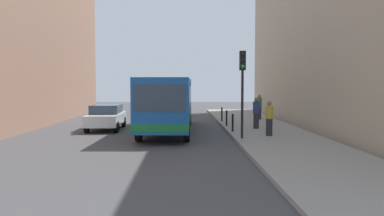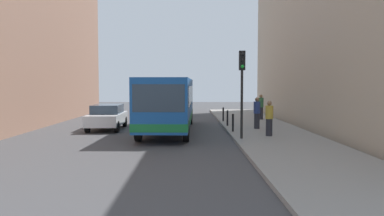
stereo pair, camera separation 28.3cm
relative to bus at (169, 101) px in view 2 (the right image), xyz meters
The scene contains 13 objects.
ground_plane 3.36m from the bus, 88.60° to the right, with size 80.00×80.00×0.00m, color #424244.
sidewalk 6.40m from the bus, 27.80° to the right, with size 4.40×40.00×0.15m, color gray.
building_right 12.68m from the bus, ahead, with size 7.00×32.00×13.61m, color #B2A38C.
bus is the anchor object (origin of this frame).
car_beside_bus 3.98m from the bus, 165.25° to the left, with size 1.92×4.43×1.48m.
car_behind_bus 10.24m from the bus, 91.49° to the left, with size 1.94×4.44×1.48m.
traffic_light 5.62m from the bus, 48.54° to the right, with size 0.28×0.33×4.10m.
bollard_near 3.94m from the bus, 21.28° to the right, with size 0.11×0.11×0.95m, color black.
bollard_mid 4.02m from the bus, 24.39° to the left, with size 0.11×0.11×0.95m, color black.
bollard_far 5.87m from the bus, 52.36° to the left, with size 0.11×0.11×0.95m, color black.
pedestrian_near_signal 6.06m from the bus, 31.99° to the right, with size 0.38×0.38×1.73m.
pedestrian_mid_sidewalk 5.10m from the bus, ahead, with size 0.38×0.38×1.80m.
pedestrian_far_sidewalk 8.70m from the bus, 42.77° to the left, with size 0.38×0.38×1.81m.
Camera 2 is at (1.07, -19.43, 2.69)m, focal length 36.55 mm.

